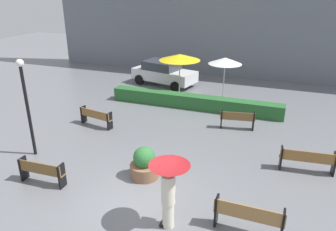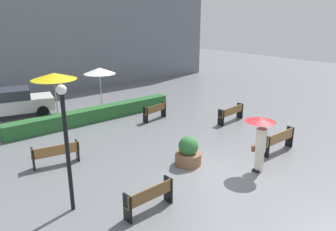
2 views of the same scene
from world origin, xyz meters
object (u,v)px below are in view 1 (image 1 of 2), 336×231
Objects in this scene: bench_back_row at (237,119)px; planter_pot at (144,164)px; patio_umbrella_white at (225,61)px; pedestrian_with_umbrella at (169,182)px; patio_umbrella_yellow at (180,57)px; parked_car at (164,73)px; lamp_post at (26,98)px; bench_far_left at (96,116)px; bench_near_left at (41,171)px; bench_near_right at (248,216)px; bench_far_right at (308,159)px.

planter_pot is (-2.35, -5.14, -0.03)m from bench_back_row.
patio_umbrella_white is (-1.36, 3.44, 1.86)m from bench_back_row.
pedestrian_with_umbrella is 11.22m from patio_umbrella_yellow.
lamp_post is at bearing -96.83° from parked_car.
planter_pot is at bearing -38.74° from bench_far_left.
bench_near_left is 0.65× the size of patio_umbrella_white.
bench_near_right is 0.49× the size of lamp_post.
bench_far_right is at bearing 25.11° from bench_near_left.
patio_umbrella_white is 5.11m from parked_car.
parked_car is (-4.40, 2.09, -1.55)m from patio_umbrella_white.
pedestrian_with_umbrella is 10.64m from patio_umbrella_white.
bench_far_left is at bearing -112.26° from patio_umbrella_yellow.
patio_umbrella_yellow is (-4.00, 3.55, 1.84)m from bench_back_row.
lamp_post is (-7.05, -5.18, 1.82)m from bench_back_row.
bench_back_row is at bearing 65.44° from planter_pot.
patio_umbrella_white is at bearing 105.03° from bench_near_right.
bench_far_left is at bearing 76.28° from lamp_post.
lamp_post is 0.84× the size of parked_car.
bench_far_left is (-6.27, -1.99, -0.02)m from bench_back_row.
bench_near_right is at bearing -22.75° from planter_pot.
bench_back_row is 0.42× the size of lamp_post.
planter_pot is (-5.26, -2.28, -0.03)m from bench_far_right.
planter_pot is 0.25× the size of parked_car.
bench_far_left is 0.70× the size of patio_umbrella_yellow.
bench_back_row reaches higher than bench_far_right.
patio_umbrella_yellow is (2.27, 5.54, 1.86)m from bench_far_left.
patio_umbrella_yellow is at bearing -48.40° from parked_car.
lamp_post is at bearing 169.81° from bench_near_right.
patio_umbrella_yellow reaches higher than bench_near_right.
bench_far_right reaches higher than bench_near_left.
bench_back_row is 0.83× the size of bench_far_right.
pedestrian_with_umbrella is at bearing -86.49° from patio_umbrella_white.
parked_car is (0.50, 7.52, 0.32)m from bench_far_left.
bench_far_left is at bearing -93.83° from parked_car.
bench_far_right is 0.75× the size of patio_umbrella_yellow.
planter_pot is 0.44× the size of patio_umbrella_yellow.
bench_near_right is (7.62, -4.70, 0.05)m from bench_far_left.
bench_near_left is 1.46× the size of planter_pot.
bench_back_row is 4.14m from patio_umbrella_white.
bench_near_left is 10.53m from patio_umbrella_yellow.
patio_umbrella_white is (-0.65, 10.58, 0.98)m from pedestrian_with_umbrella.
bench_near_left is at bearing -152.11° from planter_pot.
patio_umbrella_yellow reaches higher than bench_far_right.
bench_near_left is 0.65× the size of patio_umbrella_yellow.
bench_near_right reaches higher than bench_far_right.
bench_far_left is 3.76m from lamp_post.
bench_near_right is at bearing -31.64° from bench_far_left.
bench_near_left is 11.09m from patio_umbrella_white.
planter_pot reaches higher than bench_far_right.
patio_umbrella_yellow is (-6.91, 6.40, 1.85)m from bench_far_right.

